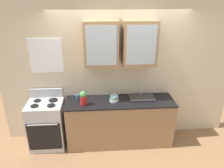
# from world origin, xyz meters

# --- Properties ---
(ground_plane) EXTENTS (10.00, 10.00, 0.00)m
(ground_plane) POSITION_xyz_m (0.00, 0.00, 0.00)
(ground_plane) COLOR #936B47
(back_wall_unit) EXTENTS (4.49, 0.45, 2.89)m
(back_wall_unit) POSITION_xyz_m (-0.00, 0.30, 1.55)
(back_wall_unit) COLOR beige
(back_wall_unit) RESTS_ON ground_plane
(counter) EXTENTS (2.02, 0.59, 0.92)m
(counter) POSITION_xyz_m (0.00, 0.00, 0.46)
(counter) COLOR #93704C
(counter) RESTS_ON ground_plane
(stove_range) EXTENTS (0.64, 0.58, 1.10)m
(stove_range) POSITION_xyz_m (-1.38, -0.00, 0.47)
(stove_range) COLOR silver
(stove_range) RESTS_ON ground_plane
(sink_faucet) EXTENTS (0.47, 0.28, 0.28)m
(sink_faucet) POSITION_xyz_m (0.42, 0.07, 0.94)
(sink_faucet) COLOR #2D2D30
(sink_faucet) RESTS_ON counter
(bowl_stack) EXTENTS (0.18, 0.18, 0.11)m
(bowl_stack) POSITION_xyz_m (-0.11, 0.01, 0.97)
(bowl_stack) COLOR white
(bowl_stack) RESTS_ON counter
(vase) EXTENTS (0.12, 0.12, 0.26)m
(vase) POSITION_xyz_m (-0.67, -0.10, 1.05)
(vase) COLOR #B21E1E
(vase) RESTS_ON counter
(cup_near_sink) EXTENTS (0.10, 0.07, 0.08)m
(cup_near_sink) POSITION_xyz_m (-0.79, 0.15, 0.96)
(cup_near_sink) COLOR #38608C
(cup_near_sink) RESTS_ON counter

